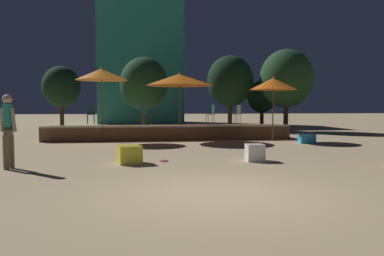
{
  "coord_description": "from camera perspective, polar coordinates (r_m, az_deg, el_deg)",
  "views": [
    {
      "loc": [
        -1.35,
        -6.47,
        1.57
      ],
      "look_at": [
        0.0,
        4.04,
        0.91
      ],
      "focal_mm": 35.0,
      "sensor_mm": 36.0,
      "label": 1
    }
  ],
  "objects": [
    {
      "name": "bistro_chair_0",
      "position": [
        17.48,
        -7.26,
        2.35
      ],
      "size": [
        0.48,
        0.48,
        0.9
      ],
      "rotation": [
        0.0,
        0.0,
        2.36
      ],
      "color": "#1E4C47",
      "rests_on": "wooden_deck"
    },
    {
      "name": "patio_umbrella_2",
      "position": [
        16.78,
        12.27,
        6.58
      ],
      "size": [
        2.05,
        2.05,
        2.82
      ],
      "color": "brown",
      "rests_on": "ground"
    },
    {
      "name": "ground_plane",
      "position": [
        6.79,
        4.41,
        -9.82
      ],
      "size": [
        120.0,
        120.0,
        0.0
      ],
      "primitive_type": "plane",
      "color": "tan"
    },
    {
      "name": "patio_umbrella_1",
      "position": [
        16.43,
        -1.93,
        7.35
      ],
      "size": [
        2.94,
        2.94,
        3.0
      ],
      "color": "brown",
      "rests_on": "ground"
    },
    {
      "name": "bistro_chair_3",
      "position": [
        18.45,
        6.97,
        2.41
      ],
      "size": [
        0.43,
        0.43,
        0.9
      ],
      "rotation": [
        0.0,
        0.0,
        5.02
      ],
      "color": "#47474C",
      "rests_on": "wooden_deck"
    },
    {
      "name": "bistro_chair_1",
      "position": [
        18.12,
        3.04,
        2.41
      ],
      "size": [
        0.41,
        0.41,
        0.9
      ],
      "rotation": [
        0.0,
        0.0,
        4.87
      ],
      "color": "#1E4C47",
      "rests_on": "wooden_deck"
    },
    {
      "name": "bistro_chair_2",
      "position": [
        18.25,
        -15.15,
        2.3
      ],
      "size": [
        0.4,
        0.4,
        0.9
      ],
      "rotation": [
        0.0,
        0.0,
        0.06
      ],
      "color": "#1E4C47",
      "rests_on": "wooden_deck"
    },
    {
      "name": "background_tree_3",
      "position": [
        27.93,
        10.62,
        4.71
      ],
      "size": [
        2.14,
        2.14,
        3.37
      ],
      "color": "#3D2B1C",
      "rests_on": "ground"
    },
    {
      "name": "person_1",
      "position": [
        10.16,
        -26.24,
        0.03
      ],
      "size": [
        0.46,
        0.29,
        1.82
      ],
      "rotation": [
        0.0,
        0.0,
        4.26
      ],
      "color": "#72664C",
      "rests_on": "ground"
    },
    {
      "name": "background_tree_2",
      "position": [
        23.64,
        -7.33,
        6.7
      ],
      "size": [
        2.99,
        2.99,
        4.54
      ],
      "color": "#3D2B1C",
      "rests_on": "ground"
    },
    {
      "name": "cube_seat_1",
      "position": [
        10.19,
        -9.54,
        -4.0
      ],
      "size": [
        0.73,
        0.73,
        0.48
      ],
      "rotation": [
        0.0,
        0.0,
        0.26
      ],
      "color": "yellow",
      "rests_on": "ground"
    },
    {
      "name": "background_tree_0",
      "position": [
        23.19,
        14.18,
        7.32
      ],
      "size": [
        3.16,
        3.16,
        4.89
      ],
      "color": "#3D2B1C",
      "rests_on": "ground"
    },
    {
      "name": "background_tree_1",
      "position": [
        23.86,
        5.85,
        7.12
      ],
      "size": [
        2.91,
        2.91,
        4.68
      ],
      "color": "#3D2B1C",
      "rests_on": "ground"
    },
    {
      "name": "cube_seat_2",
      "position": [
        16.15,
        17.09,
        -1.51
      ],
      "size": [
        0.69,
        0.69,
        0.39
      ],
      "rotation": [
        0.0,
        0.0,
        -0.16
      ],
      "color": "#2D9EDB",
      "rests_on": "ground"
    },
    {
      "name": "patio_umbrella_0",
      "position": [
        16.45,
        -13.63,
        7.92
      ],
      "size": [
        2.19,
        2.19,
        3.18
      ],
      "color": "brown",
      "rests_on": "ground"
    },
    {
      "name": "cube_seat_0",
      "position": [
        10.64,
        9.55,
        -3.71
      ],
      "size": [
        0.49,
        0.49,
        0.47
      ],
      "rotation": [
        0.0,
        0.0,
        -0.03
      ],
      "color": "white",
      "rests_on": "ground"
    },
    {
      "name": "wooden_deck",
      "position": [
        17.48,
        -3.67,
        -0.65
      ],
      "size": [
        10.98,
        2.23,
        0.67
      ],
      "color": "brown",
      "rests_on": "ground"
    },
    {
      "name": "background_tree_4",
      "position": [
        27.49,
        -19.29,
        5.94
      ],
      "size": [
        2.58,
        2.58,
        4.25
      ],
      "color": "#3D2B1C",
      "rests_on": "ground"
    },
    {
      "name": "frisbee_disc",
      "position": [
        10.47,
        -4.32,
        -5.0
      ],
      "size": [
        0.22,
        0.22,
        0.03
      ],
      "color": "#E54C99",
      "rests_on": "ground"
    },
    {
      "name": "distant_building",
      "position": [
        33.74,
        -7.77,
        10.61
      ],
      "size": [
        7.11,
        5.0,
        11.5
      ],
      "color": "teal",
      "rests_on": "ground"
    }
  ]
}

